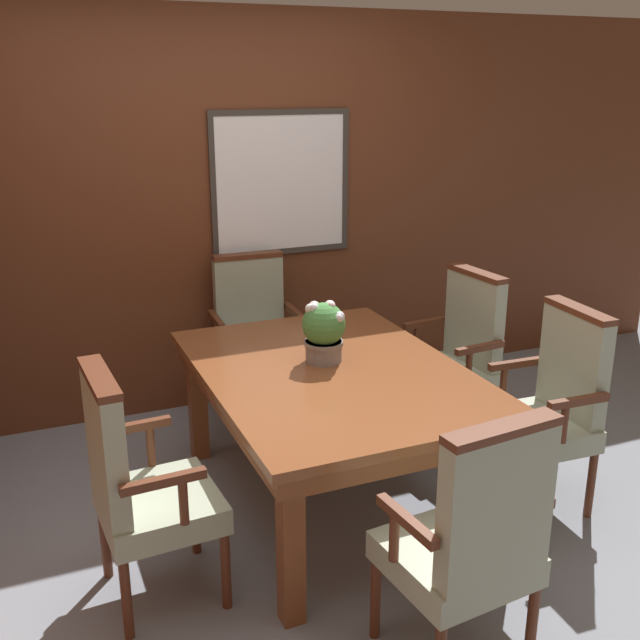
{
  "coord_description": "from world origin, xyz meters",
  "views": [
    {
      "loc": [
        -1.2,
        -2.81,
        2.05
      ],
      "look_at": [
        0.15,
        0.36,
        0.92
      ],
      "focal_mm": 42.0,
      "sensor_mm": 36.0,
      "label": 1
    }
  ],
  "objects": [
    {
      "name": "chair_right_far",
      "position": [
        1.1,
        0.59,
        0.54
      ],
      "size": [
        0.5,
        0.55,
        1.01
      ],
      "rotation": [
        0.0,
        0.0,
        -1.48
      ],
      "color": "#562B19",
      "rests_on": "ground_plane"
    },
    {
      "name": "wall_back",
      "position": [
        0.0,
        1.68,
        1.23
      ],
      "size": [
        7.2,
        0.08,
        2.45
      ],
      "color": "#5B2D19",
      "rests_on": "ground_plane"
    },
    {
      "name": "dining_table",
      "position": [
        0.15,
        0.21,
        0.63
      ],
      "size": [
        1.19,
        1.66,
        0.72
      ],
      "color": "brown",
      "rests_on": "ground_plane"
    },
    {
      "name": "chair_right_near",
      "position": [
        1.14,
        -0.18,
        0.54
      ],
      "size": [
        0.48,
        0.54,
        1.01
      ],
      "rotation": [
        0.0,
        0.0,
        -1.62
      ],
      "color": "#562B19",
      "rests_on": "ground_plane"
    },
    {
      "name": "chair_head_near",
      "position": [
        0.15,
        -0.97,
        0.54
      ],
      "size": [
        0.55,
        0.5,
        1.01
      ],
      "rotation": [
        0.0,
        0.0,
        3.24
      ],
      "color": "#562B19",
      "rests_on": "ground_plane"
    },
    {
      "name": "chair_head_far",
      "position": [
        0.14,
        1.41,
        0.54
      ],
      "size": [
        0.54,
        0.48,
        1.01
      ],
      "rotation": [
        0.0,
        0.0,
        -0.04
      ],
      "color": "#562B19",
      "rests_on": "ground_plane"
    },
    {
      "name": "chair_left_near",
      "position": [
        -0.85,
        -0.15,
        0.54
      ],
      "size": [
        0.48,
        0.54,
        1.01
      ],
      "rotation": [
        0.0,
        0.0,
        1.63
      ],
      "color": "#562B19",
      "rests_on": "ground_plane"
    },
    {
      "name": "potted_plant",
      "position": [
        0.15,
        0.33,
        0.88
      ],
      "size": [
        0.22,
        0.23,
        0.3
      ],
      "color": "gray",
      "rests_on": "dining_table"
    },
    {
      "name": "ground_plane",
      "position": [
        0.0,
        0.0,
        0.0
      ],
      "size": [
        14.0,
        14.0,
        0.0
      ],
      "primitive_type": "plane",
      "color": "gray"
    }
  ]
}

